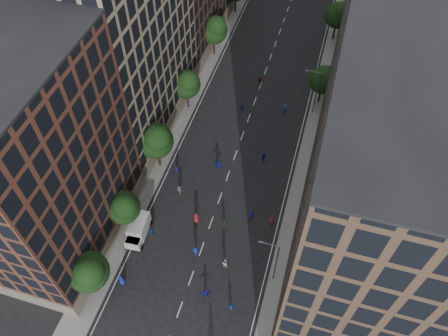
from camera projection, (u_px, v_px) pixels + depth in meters
name	position (u px, v px, depth m)	size (l,w,h in m)	color
ground	(248.00, 120.00, 77.14)	(240.00, 240.00, 0.00)	black
sidewalk_left	(197.00, 80.00, 83.62)	(4.00, 105.00, 0.15)	slate
sidewalk_right	(322.00, 104.00, 79.45)	(4.00, 105.00, 0.15)	slate
bldg_left_a	(37.00, 167.00, 51.44)	(14.00, 22.00, 30.00)	#562E20
bldg_left_b	(120.00, 36.00, 64.12)	(14.00, 26.00, 34.00)	#907B5E
bldg_right_a	(374.00, 201.00, 44.85)	(14.00, 30.00, 36.00)	#4E382A
bldg_right_b	(387.00, 47.00, 63.25)	(14.00, 28.00, 33.00)	#675F55
tree_left_0	(89.00, 272.00, 52.90)	(5.20, 5.20, 8.83)	black
tree_left_1	(123.00, 207.00, 59.17)	(4.80, 4.80, 8.21)	black
tree_left_2	(156.00, 140.00, 65.64)	(5.60, 5.60, 9.45)	black
tree_left_3	(187.00, 83.00, 74.40)	(5.00, 5.00, 8.58)	black
tree_left_4	(214.00, 29.00, 83.67)	(5.40, 5.40, 9.08)	black
tree_right_a	(324.00, 79.00, 75.40)	(5.00, 5.00, 8.39)	black
tree_right_b	(339.00, 14.00, 87.02)	(5.20, 5.20, 8.83)	black
streetlamp_near	(275.00, 261.00, 54.65)	(2.64, 0.22, 9.06)	#595B60
streetlamp_far	(316.00, 90.00, 74.25)	(2.64, 0.22, 9.06)	#595B60
cargo_van	(138.00, 230.00, 61.69)	(2.82, 5.36, 2.77)	silver
skater_0	(122.00, 280.00, 57.51)	(0.94, 0.61, 1.92)	#161FB5
skater_2	(231.00, 307.00, 55.54)	(0.73, 0.57, 1.50)	#173BBC
skater_3	(196.00, 252.00, 60.18)	(1.13, 0.65, 1.75)	#122C96
skater_4	(151.00, 232.00, 62.16)	(0.92, 0.39, 1.58)	navy
skater_5	(206.00, 294.00, 56.56)	(1.47, 0.47, 1.58)	#1419A6
skater_6	(196.00, 218.00, 63.46)	(0.93, 0.61, 1.91)	#A51B1E
skater_7	(271.00, 221.00, 63.12)	(0.69, 0.45, 1.89)	maroon
skater_8	(225.00, 263.00, 59.08)	(0.91, 0.71, 1.86)	silver
skater_9	(180.00, 190.00, 66.60)	(1.13, 0.65, 1.75)	#404045
skater_10	(224.00, 224.00, 63.00)	(0.97, 0.40, 1.65)	#1B5C1D
skater_11	(218.00, 165.00, 69.54)	(1.77, 0.56, 1.91)	#1422A6
skater_12	(251.00, 214.00, 64.07)	(0.75, 0.49, 1.54)	#1913A1
skater_13	(176.00, 169.00, 69.22)	(0.58, 0.38, 1.60)	#11148D
skater_14	(264.00, 157.00, 70.71)	(0.84, 0.65, 1.73)	#16139E
skater_15	(285.00, 109.00, 77.52)	(1.14, 0.66, 1.77)	#123597
skater_16	(242.00, 107.00, 77.94)	(0.95, 0.39, 1.61)	#124998
skater_17	(260.00, 80.00, 82.38)	(1.56, 0.50, 1.68)	maroon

